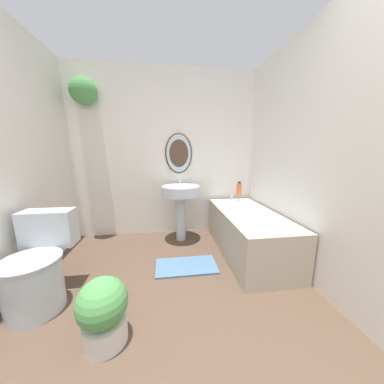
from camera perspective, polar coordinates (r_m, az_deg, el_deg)
wall_back at (r=2.91m, az=-9.51°, el=12.22°), size 2.75×0.33×2.40m
wall_right at (r=2.08m, az=33.28°, el=9.08°), size 0.06×2.74×2.40m
toilet at (r=2.07m, az=-38.70°, el=-17.25°), size 0.43×0.59×0.73m
pedestal_sink at (r=2.66m, az=-3.36°, el=-1.76°), size 0.52×0.52×0.88m
bathtub at (r=2.52m, az=16.07°, el=-11.11°), size 0.64×1.44×0.60m
shampoo_bottle at (r=2.96m, az=13.78°, el=0.86°), size 0.08×0.08×0.21m
potted_plant at (r=1.55m, az=-24.82°, el=-29.28°), size 0.31×0.31×0.45m
bath_mat at (r=2.25m, az=-1.68°, el=-21.08°), size 0.66×0.35×0.02m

